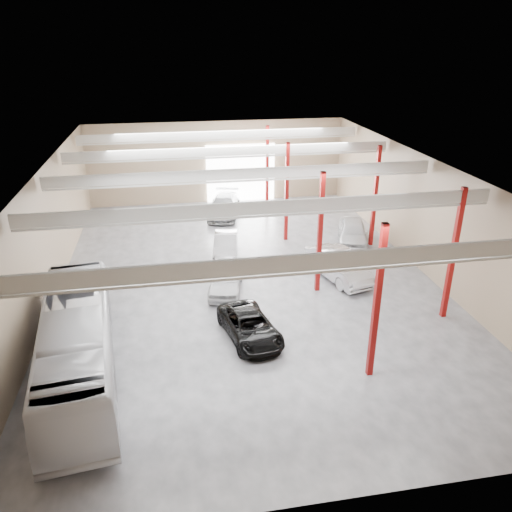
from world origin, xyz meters
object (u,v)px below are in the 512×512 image
object	(u,v)px
coach_bus	(78,345)
car_row_c	(224,206)
car_right_near	(338,265)
black_sedan	(250,326)
car_right_far	(353,232)
car_row_a	(226,278)
car_row_b	(226,244)

from	to	relation	value
coach_bus	car_row_c	xyz separation A→B (m)	(8.54, 20.00, -0.81)
car_row_c	car_right_near	world-z (taller)	car_right_near
black_sedan	car_right_near	world-z (taller)	car_right_near
black_sedan	car_right_far	xyz separation A→B (m)	(9.16, 10.80, 0.18)
black_sedan	car_right_far	bearing A→B (deg)	38.38
black_sedan	car_row_a	xyz separation A→B (m)	(-0.55, 5.20, 0.11)
car_row_b	car_right_far	world-z (taller)	car_right_far
car_row_b	car_right_far	xyz separation A→B (m)	(9.08, 0.40, 0.12)
coach_bus	car_row_c	distance (m)	21.76
car_right_far	black_sedan	bearing A→B (deg)	-112.89
car_row_a	car_right_near	xyz separation A→B (m)	(6.91, 0.40, 0.10)
coach_bus	car_row_a	world-z (taller)	coach_bus
coach_bus	car_row_c	bearing A→B (deg)	60.01
car_right_near	black_sedan	bearing A→B (deg)	-153.76
black_sedan	car_right_far	world-z (taller)	car_right_far
car_right_far	car_row_a	bearing A→B (deg)	-132.60
coach_bus	car_right_far	size ratio (longest dim) A/B	2.41
car_right_far	car_row_b	bearing A→B (deg)	-160.05
black_sedan	car_right_near	xyz separation A→B (m)	(6.36, 5.60, 0.20)
car_row_b	car_right_near	bearing A→B (deg)	-27.76
car_row_a	car_right_far	world-z (taller)	car_right_far
car_right_near	car_row_b	bearing A→B (deg)	127.47
car_right_near	car_right_far	size ratio (longest dim) A/B	1.07
black_sedan	car_row_c	bearing A→B (deg)	75.84
coach_bus	car_right_near	bearing A→B (deg)	20.70
car_row_a	coach_bus	bearing A→B (deg)	-123.92
coach_bus	car_right_near	distance (m)	15.81
car_row_b	car_right_near	xyz separation A→B (m)	(6.28, -4.80, 0.15)
coach_bus	black_sedan	size ratio (longest dim) A/B	2.50
black_sedan	car_right_near	bearing A→B (deg)	30.06
black_sedan	car_row_b	xyz separation A→B (m)	(0.08, 10.40, 0.06)
car_right_far	car_right_near	bearing A→B (deg)	-100.90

